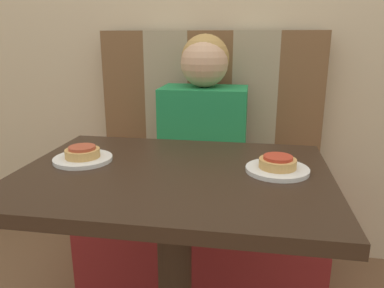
% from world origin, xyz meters
% --- Properties ---
extents(booth_seat, '(1.05, 0.54, 0.49)m').
position_xyz_m(booth_seat, '(0.00, 0.62, 0.24)').
color(booth_seat, maroon).
rests_on(booth_seat, ground_plane).
extents(booth_backrest, '(1.05, 0.08, 0.67)m').
position_xyz_m(booth_backrest, '(-0.00, 0.85, 0.82)').
color(booth_backrest, brown).
rests_on(booth_backrest, booth_seat).
extents(dining_table, '(0.85, 0.63, 0.77)m').
position_xyz_m(dining_table, '(0.00, 0.00, 0.65)').
color(dining_table, black).
rests_on(dining_table, ground_plane).
extents(person, '(0.36, 0.24, 0.65)m').
position_xyz_m(person, '(0.00, 0.63, 0.80)').
color(person, '#1E8447').
rests_on(person, booth_seat).
extents(plate_left, '(0.17, 0.17, 0.01)m').
position_xyz_m(plate_left, '(-0.28, 0.04, 0.78)').
color(plate_left, white).
rests_on(plate_left, dining_table).
extents(plate_right, '(0.17, 0.17, 0.01)m').
position_xyz_m(plate_right, '(0.28, 0.04, 0.78)').
color(plate_right, white).
rests_on(plate_right, dining_table).
extents(pizza_left, '(0.10, 0.10, 0.03)m').
position_xyz_m(pizza_left, '(-0.28, 0.04, 0.80)').
color(pizza_left, tan).
rests_on(pizza_left, plate_left).
extents(pizza_right, '(0.10, 0.10, 0.03)m').
position_xyz_m(pizza_right, '(0.28, 0.04, 0.80)').
color(pizza_right, tan).
rests_on(pizza_right, plate_right).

